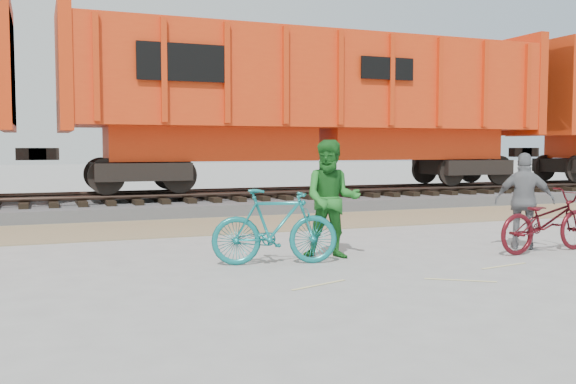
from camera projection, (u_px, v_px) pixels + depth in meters
name	position (u px, v px, depth m)	size (l,w,h in m)	color
ground	(361.00, 268.00, 9.04)	(120.00, 120.00, 0.00)	#9E9E99
gravel_strip	(244.00, 224.00, 14.15)	(120.00, 3.00, 0.02)	#997F5F
ballast_bed	(206.00, 205.00, 17.39)	(120.00, 4.00, 0.30)	slate
track	(206.00, 193.00, 17.37)	(120.00, 2.60, 0.24)	black
hopper_car_center	(316.00, 102.00, 18.38)	(14.00, 3.13, 4.65)	black
bicycle_teal	(275.00, 227.00, 9.30)	(0.52, 1.84, 1.11)	#137575
bicycle_maroon	(546.00, 221.00, 10.40)	(0.68, 1.96, 1.03)	#4C0D13
person_man	(332.00, 199.00, 9.83)	(0.89, 0.69, 1.82)	#1E6A22
person_woman	(525.00, 201.00, 10.71)	(0.95, 0.39, 1.62)	slate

